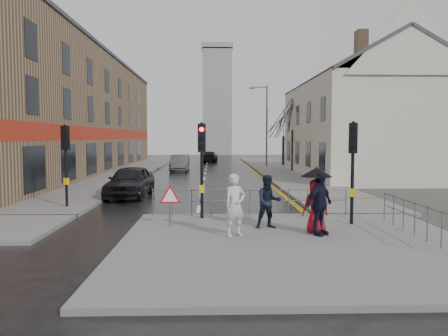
{
  "coord_description": "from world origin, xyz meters",
  "views": [
    {
      "loc": [
        0.56,
        -15.22,
        3.02
      ],
      "look_at": [
        1.06,
        2.89,
        1.74
      ],
      "focal_mm": 35.0,
      "sensor_mm": 36.0,
      "label": 1
    }
  ],
  "objects": [
    {
      "name": "right_pavement",
      "position": [
        6.5,
        25.0,
        0.07
      ],
      "size": [
        4.0,
        40.0,
        0.14
      ],
      "primitive_type": "cube",
      "color": "#605E5B",
      "rests_on": "ground"
    },
    {
      "name": "building_right_cream",
      "position": [
        12.0,
        18.0,
        4.78
      ],
      "size": [
        9.0,
        16.4,
        10.1
      ],
      "color": "beige",
      "rests_on": "ground"
    },
    {
      "name": "warning_sign",
      "position": [
        -0.8,
        -1.21,
        1.04
      ],
      "size": [
        0.8,
        0.07,
        1.35
      ],
      "color": "#595B5E",
      "rests_on": "near_pavement"
    },
    {
      "name": "tree_far",
      "position": [
        8.0,
        30.0,
        4.42
      ],
      "size": [
        2.4,
        2.4,
        5.64
      ],
      "color": "#31221B",
      "rests_on": "right_pavement"
    },
    {
      "name": "pedestrian_a",
      "position": [
        1.23,
        -2.66,
        1.05
      ],
      "size": [
        0.79,
        0.7,
        1.82
      ],
      "primitive_type": "imported",
      "rotation": [
        0.0,
        0.0,
        0.48
      ],
      "color": "beige",
      "rests_on": "near_pavement"
    },
    {
      "name": "traffic_signal_near_right",
      "position": [
        5.2,
        -1.0,
        2.46
      ],
      "size": [
        0.34,
        0.33,
        3.4
      ],
      "color": "black",
      "rests_on": "near_pavement"
    },
    {
      "name": "pavement_bridge_right",
      "position": [
        6.5,
        3.0,
        0.07
      ],
      "size": [
        4.0,
        4.2,
        0.14
      ],
      "primitive_type": "cube",
      "color": "#605E5B",
      "rests_on": "ground"
    },
    {
      "name": "pedestrian_with_umbrella",
      "position": [
        3.68,
        -2.32,
        1.24
      ],
      "size": [
        0.96,
        0.96,
        1.98
      ],
      "color": "maroon",
      "rests_on": "near_pavement"
    },
    {
      "name": "guard_railing_front",
      "position": [
        1.95,
        0.6,
        0.86
      ],
      "size": [
        7.14,
        0.04,
        1.0
      ],
      "color": "#595B5E",
      "rests_on": "near_pavement"
    },
    {
      "name": "ground",
      "position": [
        0.0,
        0.0,
        0.0
      ],
      "size": [
        120.0,
        120.0,
        0.0
      ],
      "primitive_type": "plane",
      "color": "black",
      "rests_on": "ground"
    },
    {
      "name": "tree_near",
      "position": [
        7.5,
        22.0,
        5.14
      ],
      "size": [
        2.4,
        2.4,
        6.58
      ],
      "color": "#31221B",
      "rests_on": "right_pavement"
    },
    {
      "name": "pedestrian_b",
      "position": [
        2.35,
        -1.59,
        0.98
      ],
      "size": [
        0.89,
        0.73,
        1.69
      ],
      "primitive_type": "imported",
      "rotation": [
        0.0,
        0.0,
        0.12
      ],
      "color": "black",
      "rests_on": "near_pavement"
    },
    {
      "name": "guard_railing_side",
      "position": [
        6.5,
        -2.75,
        0.84
      ],
      "size": [
        0.04,
        4.54,
        1.0
      ],
      "color": "#595B5E",
      "rests_on": "near_pavement"
    },
    {
      "name": "near_pavement",
      "position": [
        3.0,
        -3.5,
        0.07
      ],
      "size": [
        10.0,
        9.0,
        0.14
      ],
      "primitive_type": "cube",
      "color": "#605E5B",
      "rests_on": "ground"
    },
    {
      "name": "street_lamp",
      "position": [
        5.82,
        28.0,
        4.71
      ],
      "size": [
        1.83,
        0.25,
        8.0
      ],
      "color": "#595B5E",
      "rests_on": "right_pavement"
    },
    {
      "name": "car_parked",
      "position": [
        -3.57,
        6.79,
        0.79
      ],
      "size": [
        2.14,
        4.76,
        1.59
      ],
      "primitive_type": "imported",
      "rotation": [
        0.0,
        0.0,
        -0.06
      ],
      "color": "black",
      "rests_on": "ground"
    },
    {
      "name": "church_tower",
      "position": [
        1.5,
        62.0,
        9.0
      ],
      "size": [
        5.0,
        5.0,
        18.0
      ],
      "primitive_type": "cube",
      "color": "gray",
      "rests_on": "ground"
    },
    {
      "name": "car_mid",
      "position": [
        -2.31,
        23.73,
        0.73
      ],
      "size": [
        1.55,
        4.44,
        1.46
      ],
      "primitive_type": "imported",
      "rotation": [
        0.0,
        0.0,
        0.0
      ],
      "color": "#47494C",
      "rests_on": "ground"
    },
    {
      "name": "building_left_terrace",
      "position": [
        -12.0,
        22.0,
        5.0
      ],
      "size": [
        8.0,
        42.0,
        10.0
      ],
      "primitive_type": "cube",
      "color": "#81654A",
      "rests_on": "ground"
    },
    {
      "name": "pedestrian_d",
      "position": [
        3.71,
        -2.63,
        1.07
      ],
      "size": [
        1.12,
        1.05,
        1.86
      ],
      "primitive_type": "imported",
      "rotation": [
        0.0,
        0.0,
        0.71
      ],
      "color": "black",
      "rests_on": "near_pavement"
    },
    {
      "name": "traffic_signal_near_left",
      "position": [
        0.2,
        0.2,
        2.46
      ],
      "size": [
        0.28,
        0.27,
        3.4
      ],
      "color": "black",
      "rests_on": "near_pavement"
    },
    {
      "name": "car_far",
      "position": [
        0.27,
        37.76,
        0.65
      ],
      "size": [
        2.12,
        4.59,
        1.3
      ],
      "primitive_type": "imported",
      "rotation": [
        0.0,
        0.0,
        3.07
      ],
      "color": "black",
      "rests_on": "ground"
    },
    {
      "name": "traffic_signal_far_left",
      "position": [
        -5.5,
        3.0,
        2.46
      ],
      "size": [
        0.34,
        0.33,
        3.4
      ],
      "color": "black",
      "rests_on": "left_pavement"
    },
    {
      "name": "left_pavement",
      "position": [
        -6.5,
        23.0,
        0.07
      ],
      "size": [
        4.0,
        44.0,
        0.14
      ],
      "primitive_type": "cube",
      "color": "#605E5B",
      "rests_on": "ground"
    }
  ]
}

